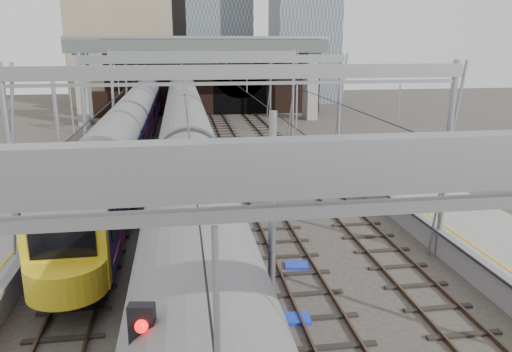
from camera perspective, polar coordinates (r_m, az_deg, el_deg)
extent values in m
cube|color=#4C3828|center=(26.86, -17.73, -4.23)|extent=(0.08, 80.00, 0.16)
cube|color=#4C3828|center=(26.65, -14.67, -4.14)|extent=(0.08, 80.00, 0.16)
cube|color=black|center=(26.77, -16.20, -4.34)|extent=(2.40, 80.00, 0.14)
cube|color=#4C3828|center=(26.49, -9.15, -3.96)|extent=(0.08, 80.00, 0.16)
cube|color=#4C3828|center=(26.50, -6.03, -3.83)|extent=(0.08, 80.00, 0.16)
cube|color=black|center=(26.51, -7.58, -4.05)|extent=(2.40, 80.00, 0.14)
cube|color=#4C3828|center=(26.71, -0.53, -3.59)|extent=(0.08, 80.00, 0.16)
cube|color=#4C3828|center=(26.94, 2.51, -3.44)|extent=(0.08, 80.00, 0.16)
cube|color=black|center=(26.84, 1.00, -3.67)|extent=(2.40, 80.00, 0.14)
cube|color=#4C3828|center=(27.53, 7.75, -3.16)|extent=(0.08, 80.00, 0.16)
cube|color=#4C3828|center=(27.96, 10.59, -3.00)|extent=(0.08, 80.00, 0.16)
cube|color=black|center=(27.76, 9.18, -3.22)|extent=(2.40, 80.00, 0.14)
cube|color=gray|center=(4.76, 19.88, 1.51)|extent=(16.80, 0.28, 0.50)
cylinder|color=gray|center=(19.58, -25.99, -0.19)|extent=(0.24, 0.24, 8.00)
cylinder|color=gray|center=(21.38, 20.95, 1.53)|extent=(0.24, 0.24, 8.00)
cube|color=gray|center=(18.23, -1.51, 11.80)|extent=(16.80, 0.28, 0.50)
cylinder|color=gray|center=(32.94, -19.00, 6.16)|extent=(0.24, 0.24, 8.00)
cylinder|color=gray|center=(34.04, 9.46, 7.04)|extent=(0.24, 0.24, 8.00)
cube|color=gray|center=(32.16, -4.68, 13.18)|extent=(16.80, 0.28, 0.50)
cylinder|color=gray|center=(46.68, -16.05, 8.80)|extent=(0.24, 0.24, 8.00)
cylinder|color=gray|center=(47.46, 4.25, 9.43)|extent=(0.24, 0.24, 8.00)
cube|color=gray|center=(46.13, -5.95, 13.71)|extent=(16.80, 0.28, 0.50)
cylinder|color=gray|center=(58.55, -14.61, 10.06)|extent=(0.24, 0.24, 8.00)
cylinder|color=gray|center=(59.18, 1.65, 10.58)|extent=(0.24, 0.24, 8.00)
cube|color=gray|center=(58.11, -6.55, 13.96)|extent=(16.80, 0.28, 0.50)
cube|color=black|center=(25.54, -17.10, 7.36)|extent=(0.03, 80.00, 0.03)
cube|color=black|center=(25.26, -8.02, 7.79)|extent=(0.03, 80.00, 0.03)
cube|color=black|center=(25.61, 1.05, 8.03)|extent=(0.03, 80.00, 0.03)
cube|color=black|center=(26.57, 9.67, 8.08)|extent=(0.03, 80.00, 0.03)
cube|color=#311E16|center=(62.34, -4.74, 11.22)|extent=(26.00, 2.00, 9.00)
cube|color=black|center=(61.77, -1.82, 9.46)|extent=(6.50, 0.10, 5.20)
cylinder|color=black|center=(61.57, -1.84, 11.87)|extent=(6.50, 0.10, 6.50)
cube|color=#311E16|center=(61.96, -15.85, 7.90)|extent=(6.00, 1.50, 3.00)
cube|color=gray|center=(57.17, -19.16, 9.71)|extent=(1.20, 2.50, 8.20)
cube|color=gray|center=(58.15, 6.25, 10.52)|extent=(1.20, 2.50, 8.20)
cube|color=#4F5951|center=(56.11, -6.48, 14.54)|extent=(28.00, 3.00, 1.40)
cube|color=gray|center=(56.11, -6.51, 15.46)|extent=(28.00, 3.00, 0.30)
cube|color=tan|center=(76.49, -15.01, 16.36)|extent=(14.00, 12.00, 22.00)
cube|color=gray|center=(90.06, -8.72, 15.15)|extent=(18.00, 14.00, 18.00)
cube|color=black|center=(39.04, -8.02, 2.67)|extent=(2.33, 68.84, 0.70)
cube|color=#121940|center=(38.67, -8.13, 5.53)|extent=(2.96, 68.84, 2.64)
cylinder|color=slate|center=(38.48, -8.20, 7.46)|extent=(2.90, 68.34, 2.90)
cube|color=black|center=(38.60, -8.15, 6.14)|extent=(2.98, 67.64, 0.79)
cube|color=#CC3F7F|center=(38.80, -8.09, 4.45)|extent=(2.98, 67.84, 0.13)
cube|color=black|center=(39.45, -13.84, 2.51)|extent=(2.08, 46.25, 0.70)
cube|color=#121940|center=(39.11, -14.01, 5.13)|extent=(2.65, 46.25, 2.37)
cylinder|color=slate|center=(38.93, -14.12, 6.84)|extent=(2.60, 45.75, 2.60)
cube|color=black|center=(39.05, -14.05, 5.68)|extent=(2.67, 45.05, 0.71)
cube|color=#CC3F7F|center=(39.22, -13.95, 4.18)|extent=(2.67, 45.25, 0.11)
cube|color=gold|center=(16.90, -20.92, -8.82)|extent=(2.60, 0.60, 2.17)
cube|color=black|center=(16.53, -21.23, -7.23)|extent=(1.99, 0.08, 0.95)
cube|color=black|center=(7.45, -12.80, -17.29)|extent=(0.39, 0.24, 0.94)
sphere|color=red|center=(7.23, -12.97, -16.40)|extent=(0.19, 0.19, 0.19)
cube|color=#1B35CC|center=(16.68, 4.52, -15.94)|extent=(1.03, 0.79, 0.11)
cube|color=#1B35CC|center=(20.19, 4.68, -10.14)|extent=(1.01, 0.79, 0.11)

